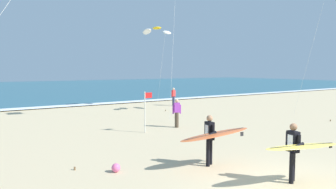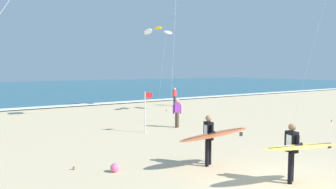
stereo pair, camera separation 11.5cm
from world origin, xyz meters
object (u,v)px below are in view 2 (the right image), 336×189
at_px(bystander_red_top, 175,96).
at_px(lifeguard_flag, 146,108).
at_px(beach_ball, 115,168).
at_px(surfer_lead, 211,136).
at_px(bystander_purple_top, 177,113).
at_px(surfer_trailing, 296,148).
at_px(kite_arc_golden_far, 158,31).

relative_size(bystander_red_top, lifeguard_flag, 0.76).
bearing_deg(beach_ball, surfer_lead, -24.17).
bearing_deg(bystander_purple_top, beach_ball, -139.50).
bearing_deg(bystander_purple_top, surfer_trailing, -104.33).
height_order(surfer_lead, beach_ball, surfer_lead).
height_order(bystander_red_top, lifeguard_flag, lifeguard_flag).
xyz_separation_m(kite_arc_golden_far, beach_ball, (-9.90, -13.31, -6.22)).
xyz_separation_m(bystander_red_top, bystander_purple_top, (-5.93, -8.75, 0.00)).
bearing_deg(surfer_lead, lifeguard_flag, 80.14).
bearing_deg(lifeguard_flag, surfer_trailing, -91.16).
bearing_deg(beach_ball, kite_arc_golden_far, 53.35).
height_order(surfer_lead, bystander_red_top, surfer_lead).
height_order(surfer_lead, surfer_trailing, same).
height_order(surfer_trailing, beach_ball, surfer_trailing).
relative_size(surfer_trailing, kite_arc_golden_far, 0.38).
bearing_deg(bystander_red_top, surfer_trailing, -114.88).
bearing_deg(lifeguard_flag, surfer_lead, -99.86).
bearing_deg(bystander_purple_top, kite_arc_golden_far, 64.79).
distance_m(surfer_trailing, bystander_purple_top, 9.29).
bearing_deg(lifeguard_flag, kite_arc_golden_far, 54.62).
xyz_separation_m(surfer_lead, lifeguard_flag, (1.08, 6.23, 0.21)).
relative_size(surfer_lead, bystander_red_top, 1.61).
distance_m(surfer_trailing, kite_arc_golden_far, 18.94).
distance_m(bystander_purple_top, beach_ball, 8.02).
bearing_deg(kite_arc_golden_far, bystander_purple_top, -115.21).
height_order(bystander_red_top, bystander_purple_top, same).
height_order(kite_arc_golden_far, beach_ball, kite_arc_golden_far).
xyz_separation_m(bystander_purple_top, beach_ball, (-6.08, -5.19, -0.67)).
bearing_deg(lifeguard_flag, beach_ball, -128.70).
bearing_deg(kite_arc_golden_far, bystander_red_top, 16.75).
xyz_separation_m(kite_arc_golden_far, lifeguard_flag, (-5.94, -8.37, -5.10)).
distance_m(bystander_red_top, lifeguard_flag, 12.09).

